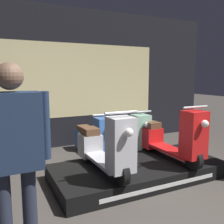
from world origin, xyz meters
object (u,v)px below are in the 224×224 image
object	(u,v)px
scooter_display_left	(105,147)
scooter_display_right	(172,138)
scooter_backrow_1	(128,136)
person_left_browsing	(13,145)
scooter_backrow_0	(94,140)

from	to	relation	value
scooter_display_left	scooter_display_right	world-z (taller)	same
scooter_display_right	scooter_backrow_1	world-z (taller)	scooter_display_right
scooter_display_left	person_left_browsing	size ratio (longest dim) A/B	0.88
scooter_display_right	scooter_backrow_1	size ratio (longest dim) A/B	1.00
scooter_display_left	scooter_backrow_0	bearing A→B (deg)	74.71
scooter_backrow_0	person_left_browsing	size ratio (longest dim) A/B	0.88
scooter_backrow_0	person_left_browsing	xyz separation A→B (m)	(-1.68, -2.31, 0.70)
person_left_browsing	scooter_backrow_0	bearing A→B (deg)	53.90
scooter_backrow_1	person_left_browsing	xyz separation A→B (m)	(-2.46, -2.31, 0.70)
scooter_backrow_0	person_left_browsing	bearing A→B (deg)	-126.10
scooter_backrow_0	scooter_backrow_1	xyz separation A→B (m)	(0.78, 0.00, 0.00)
scooter_backrow_1	person_left_browsing	world-z (taller)	person_left_browsing
scooter_display_right	person_left_browsing	xyz separation A→B (m)	(-2.58, -1.00, 0.46)
scooter_display_right	person_left_browsing	world-z (taller)	person_left_browsing
scooter_display_right	scooter_backrow_0	size ratio (longest dim) A/B	1.00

